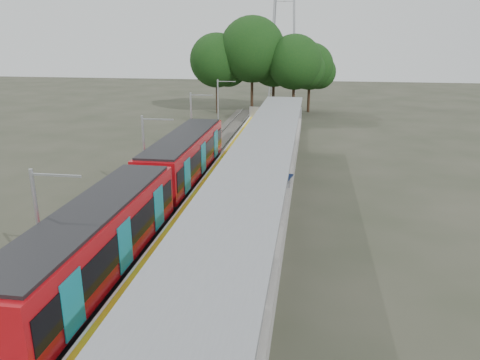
% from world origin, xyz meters
% --- Properties ---
extents(trackbed, '(3.00, 70.00, 0.24)m').
position_xyz_m(trackbed, '(-4.50, 20.00, 0.12)').
color(trackbed, '#59544C').
rests_on(trackbed, ground).
extents(platform, '(6.00, 50.00, 1.00)m').
position_xyz_m(platform, '(0.00, 20.00, 0.50)').
color(platform, gray).
rests_on(platform, ground).
extents(tactile_strip, '(0.60, 50.00, 0.02)m').
position_xyz_m(tactile_strip, '(-2.55, 20.00, 1.01)').
color(tactile_strip, yellow).
rests_on(tactile_strip, platform).
extents(end_fence, '(6.00, 0.10, 1.20)m').
position_xyz_m(end_fence, '(0.00, 44.95, 1.60)').
color(end_fence, '#9EA0A5').
rests_on(end_fence, platform).
extents(train, '(2.74, 27.60, 3.62)m').
position_xyz_m(train, '(-4.50, 14.82, 2.05)').
color(train, black).
rests_on(train, ground).
extents(canopy, '(3.27, 38.00, 3.66)m').
position_xyz_m(canopy, '(1.61, 16.19, 4.20)').
color(canopy, '#9EA0A5').
rests_on(canopy, platform).
extents(tree_cluster, '(18.63, 10.32, 12.48)m').
position_xyz_m(tree_cluster, '(-2.23, 53.88, 7.18)').
color(tree_cluster, '#382316').
rests_on(tree_cluster, ground).
extents(catenary_masts, '(2.08, 48.16, 5.40)m').
position_xyz_m(catenary_masts, '(-6.22, 19.00, 2.91)').
color(catenary_masts, '#9EA0A5').
rests_on(catenary_masts, ground).
extents(bench_near, '(0.71, 1.74, 1.16)m').
position_xyz_m(bench_near, '(1.41, 9.48, 1.61)').
color(bench_near, '#0D1B44').
rests_on(bench_near, platform).
extents(bench_mid, '(0.78, 1.65, 1.08)m').
position_xyz_m(bench_mid, '(2.61, 20.11, 1.57)').
color(bench_mid, '#0D1B44').
rests_on(bench_mid, platform).
extents(bench_far, '(0.55, 1.41, 0.94)m').
position_xyz_m(bench_far, '(2.18, 20.89, 1.50)').
color(bench_far, '#0D1B44').
rests_on(bench_far, platform).
extents(info_pillar_near, '(0.42, 0.42, 1.86)m').
position_xyz_m(info_pillar_near, '(2.04, 4.30, 1.81)').
color(info_pillar_near, beige).
rests_on(info_pillar_near, platform).
extents(info_pillar_far, '(0.40, 0.40, 1.77)m').
position_xyz_m(info_pillar_far, '(0.33, 15.63, 1.77)').
color(info_pillar_far, beige).
rests_on(info_pillar_far, platform).
extents(litter_bin, '(0.56, 0.56, 0.99)m').
position_xyz_m(litter_bin, '(1.17, 10.62, 1.49)').
color(litter_bin, '#9EA0A5').
rests_on(litter_bin, platform).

